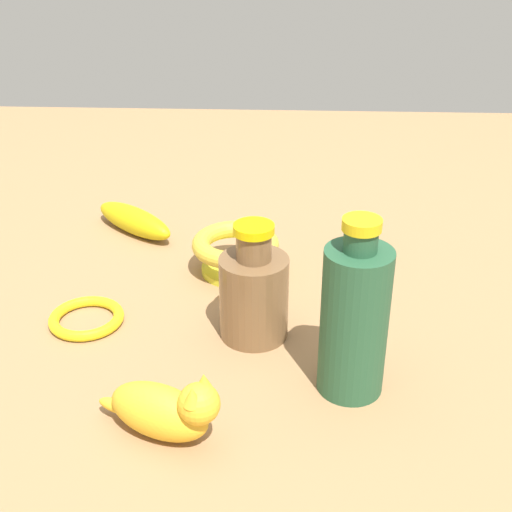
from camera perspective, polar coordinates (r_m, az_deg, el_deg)
ground at (r=0.95m, az=0.00°, el=-4.57°), size 2.00×2.00×0.00m
bottle_short at (r=0.87m, az=-0.45°, el=-3.02°), size 0.09×0.09×0.16m
bottle_tall at (r=0.77m, az=8.25°, el=-5.19°), size 0.08×0.08×0.22m
nail_polish_jar at (r=1.12m, az=9.00°, el=1.62°), size 0.04×0.04×0.04m
banana at (r=1.18m, az=-10.18°, el=2.95°), size 0.15×0.17×0.05m
bangle at (r=0.95m, az=-14.03°, el=-5.07°), size 0.10×0.10×0.01m
cat_figurine at (r=0.73m, az=-7.55°, el=-12.61°), size 0.09×0.14×0.09m
bowl at (r=1.03m, az=-1.73°, el=0.59°), size 0.13×0.13×0.06m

